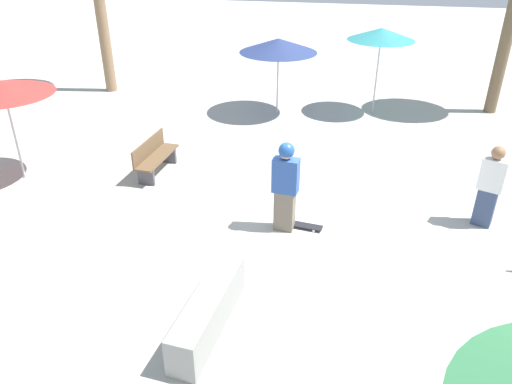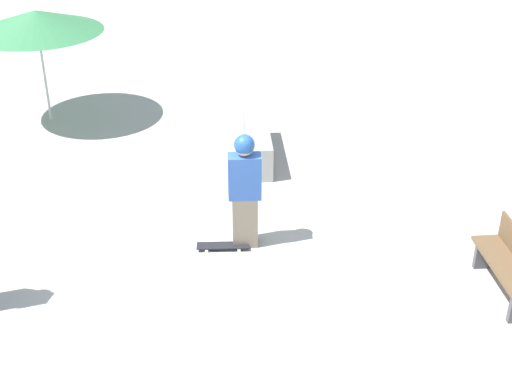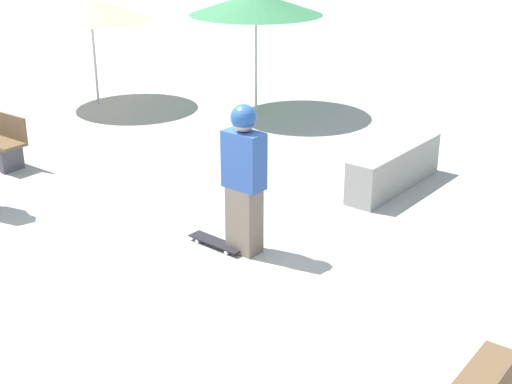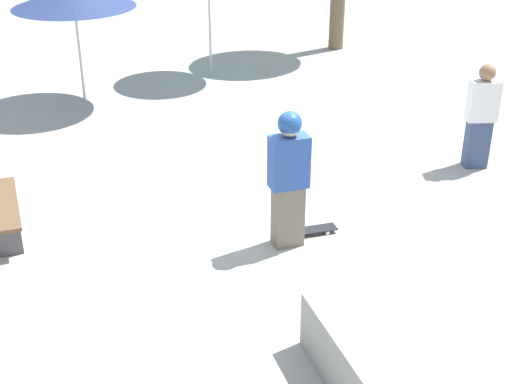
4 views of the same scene
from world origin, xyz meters
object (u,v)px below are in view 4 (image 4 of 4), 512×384
Objects in this scene: concrete_ledge at (364,378)px; bystander_watching at (481,117)px; skater_main at (289,175)px; skateboard at (308,231)px.

concrete_ledge is 6.06m from bystander_watching.
skater_main is 1.08× the size of bystander_watching.
bystander_watching is at bearing 20.08° from skater_main.
skater_main reaches higher than bystander_watching.
bystander_watching reaches higher than skateboard.
concrete_ledge is at bearing -96.72° from skater_main.
concrete_ledge is at bearing 62.84° from bystander_watching.
skater_main is 4.01m from bystander_watching.
concrete_ledge reaches higher than skateboard.
skateboard is 0.39× the size of concrete_ledge.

